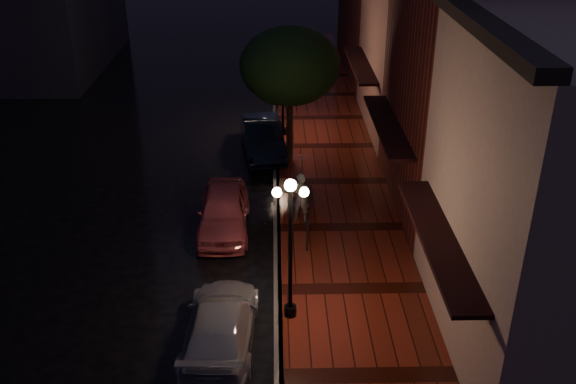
% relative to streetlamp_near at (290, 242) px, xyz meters
% --- Properties ---
extents(ground, '(120.00, 120.00, 0.00)m').
position_rel_streetlamp_near_xyz_m(ground, '(-0.35, 5.00, -2.60)').
color(ground, black).
rests_on(ground, ground).
extents(sidewalk, '(4.50, 60.00, 0.15)m').
position_rel_streetlamp_near_xyz_m(sidewalk, '(1.90, 5.00, -2.53)').
color(sidewalk, '#46160C').
rests_on(sidewalk, ground).
extents(curb, '(0.25, 60.00, 0.15)m').
position_rel_streetlamp_near_xyz_m(curb, '(-0.35, 5.00, -2.53)').
color(curb, '#595451').
rests_on(curb, ground).
extents(storefront_near, '(5.00, 8.00, 8.50)m').
position_rel_streetlamp_near_xyz_m(storefront_near, '(6.65, -1.00, 1.65)').
color(storefront_near, gray).
rests_on(storefront_near, ground).
extents(storefront_mid, '(5.00, 8.00, 11.00)m').
position_rel_streetlamp_near_xyz_m(storefront_mid, '(6.65, 7.00, 2.90)').
color(storefront_mid, '#511914').
rests_on(storefront_mid, ground).
extents(storefront_far, '(5.00, 8.00, 9.00)m').
position_rel_streetlamp_near_xyz_m(storefront_far, '(6.65, 15.00, 1.90)').
color(storefront_far, '#8C5951').
rests_on(storefront_far, ground).
extents(streetlamp_near, '(0.96, 0.36, 4.31)m').
position_rel_streetlamp_near_xyz_m(streetlamp_near, '(0.00, 0.00, 0.00)').
color(streetlamp_near, black).
rests_on(streetlamp_near, sidewalk).
extents(streetlamp_far, '(0.96, 0.36, 4.31)m').
position_rel_streetlamp_near_xyz_m(streetlamp_far, '(0.00, 14.00, 0.00)').
color(streetlamp_far, black).
rests_on(streetlamp_far, sidewalk).
extents(street_tree, '(4.16, 4.16, 5.80)m').
position_rel_streetlamp_near_xyz_m(street_tree, '(0.26, 10.99, 1.64)').
color(street_tree, black).
rests_on(street_tree, sidewalk).
extents(pink_car, '(1.82, 4.40, 1.49)m').
position_rel_streetlamp_near_xyz_m(pink_car, '(-2.24, 5.17, -1.85)').
color(pink_car, '#C75258').
rests_on(pink_car, ground).
extents(navy_car, '(2.24, 4.93, 1.57)m').
position_rel_streetlamp_near_xyz_m(navy_car, '(-0.95, 12.07, -1.82)').
color(navy_car, black).
rests_on(navy_car, ground).
extents(silver_car, '(2.09, 4.70, 1.34)m').
position_rel_streetlamp_near_xyz_m(silver_car, '(-1.90, -1.09, -1.93)').
color(silver_car, '#9C9BA2').
rests_on(silver_car, ground).
extents(woman_with_umbrella, '(1.09, 1.11, 2.63)m').
position_rel_streetlamp_near_xyz_m(woman_with_umbrella, '(0.51, 5.53, -0.71)').
color(woman_with_umbrella, white).
rests_on(woman_with_umbrella, sidewalk).
extents(parking_meter, '(0.13, 0.12, 1.21)m').
position_rel_streetlamp_near_xyz_m(parking_meter, '(0.65, 3.44, -1.72)').
color(parking_meter, black).
rests_on(parking_meter, sidewalk).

